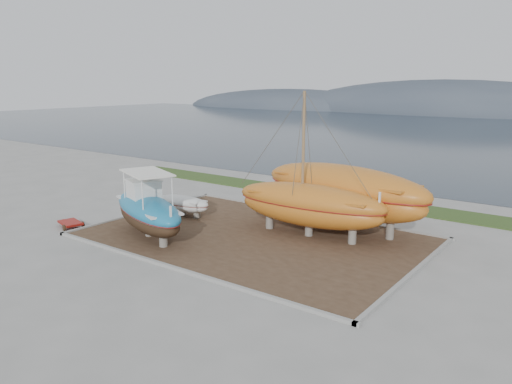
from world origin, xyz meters
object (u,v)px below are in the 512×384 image
Objects in this scene: orange_bare_hull at (343,198)px; white_dinghy at (183,206)px; red_trailer at (70,224)px; blue_caique at (148,204)px; orange_sailboat at (310,165)px.

white_dinghy is at bearing -150.79° from orange_bare_hull.
orange_bare_hull is 16.40m from red_trailer.
white_dinghy is (-1.60, 4.33, -1.21)m from blue_caique.
white_dinghy reaches higher than red_trailer.
orange_bare_hull is at bearing 66.76° from blue_caique.
white_dinghy is 10.35m from orange_bare_hull.
orange_sailboat is 3.46m from orange_bare_hull.
red_trailer is (-3.64, -5.87, -0.51)m from white_dinghy.
orange_sailboat is (8.86, 1.06, 3.40)m from white_dinghy.
red_trailer is at bearing -124.30° from white_dinghy.
orange_bare_hull reaches higher than white_dinghy.
red_trailer is at bearing -154.26° from orange_sailboat.
white_dinghy is 0.46× the size of orange_sailboat.
blue_caique is at bearing -72.21° from white_dinghy.
blue_caique is at bearing 30.04° from red_trailer.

